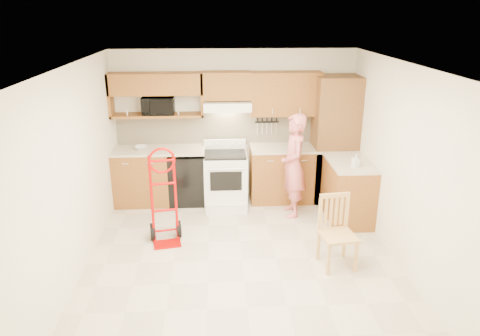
{
  "coord_description": "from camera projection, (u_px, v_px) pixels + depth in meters",
  "views": [
    {
      "loc": [
        -0.32,
        -5.1,
        3.11
      ],
      "look_at": [
        0.0,
        0.5,
        1.1
      ],
      "focal_mm": 33.5,
      "sensor_mm": 36.0,
      "label": 1
    }
  ],
  "objects": [
    {
      "name": "floor",
      "position": [
        242.0,
        260.0,
        5.86
      ],
      "size": [
        4.0,
        4.5,
        0.02
      ],
      "primitive_type": "cube",
      "color": "beige",
      "rests_on": "ground"
    },
    {
      "name": "ceiling",
      "position": [
        243.0,
        65.0,
        5.01
      ],
      "size": [
        4.0,
        4.5,
        0.02
      ],
      "primitive_type": "cube",
      "color": "white",
      "rests_on": "ground"
    },
    {
      "name": "wall_back",
      "position": [
        234.0,
        125.0,
        7.56
      ],
      "size": [
        4.0,
        0.02,
        2.5
      ],
      "primitive_type": "cube",
      "color": "white",
      "rests_on": "ground"
    },
    {
      "name": "wall_front",
      "position": [
        261.0,
        274.0,
        3.31
      ],
      "size": [
        4.0,
        0.02,
        2.5
      ],
      "primitive_type": "cube",
      "color": "white",
      "rests_on": "ground"
    },
    {
      "name": "wall_left",
      "position": [
        74.0,
        173.0,
        5.33
      ],
      "size": [
        0.02,
        4.5,
        2.5
      ],
      "primitive_type": "cube",
      "color": "white",
      "rests_on": "ground"
    },
    {
      "name": "wall_right",
      "position": [
        404.0,
        167.0,
        5.54
      ],
      "size": [
        0.02,
        4.5,
        2.5
      ],
      "primitive_type": "cube",
      "color": "white",
      "rests_on": "ground"
    },
    {
      "name": "backsplash",
      "position": [
        234.0,
        128.0,
        7.56
      ],
      "size": [
        3.92,
        0.03,
        0.55
      ],
      "primitive_type": "cube",
      "color": "beige",
      "rests_on": "wall_back"
    },
    {
      "name": "lower_cab_left",
      "position": [
        142.0,
        177.0,
        7.46
      ],
      "size": [
        0.9,
        0.6,
        0.9
      ],
      "primitive_type": "cube",
      "color": "#905B25",
      "rests_on": "ground"
    },
    {
      "name": "dishwasher",
      "position": [
        188.0,
        178.0,
        7.51
      ],
      "size": [
        0.6,
        0.6,
        0.85
      ],
      "primitive_type": "cube",
      "color": "black",
      "rests_on": "ground"
    },
    {
      "name": "lower_cab_right",
      "position": [
        284.0,
        174.0,
        7.58
      ],
      "size": [
        1.14,
        0.6,
        0.9
      ],
      "primitive_type": "cube",
      "color": "#905B25",
      "rests_on": "ground"
    },
    {
      "name": "countertop_left",
      "position": [
        159.0,
        150.0,
        7.32
      ],
      "size": [
        1.5,
        0.63,
        0.04
      ],
      "primitive_type": "cube",
      "color": "#C2B29D",
      "rests_on": "lower_cab_left"
    },
    {
      "name": "countertop_right",
      "position": [
        285.0,
        148.0,
        7.43
      ],
      "size": [
        1.14,
        0.63,
        0.04
      ],
      "primitive_type": "cube",
      "color": "#C2B29D",
      "rests_on": "lower_cab_right"
    },
    {
      "name": "cab_return_right",
      "position": [
        348.0,
        191.0,
        6.88
      ],
      "size": [
        0.6,
        1.0,
        0.9
      ],
      "primitive_type": "cube",
      "color": "#905B25",
      "rests_on": "ground"
    },
    {
      "name": "countertop_return",
      "position": [
        350.0,
        163.0,
        6.72
      ],
      "size": [
        0.63,
        1.0,
        0.04
      ],
      "primitive_type": "cube",
      "color": "#C2B29D",
      "rests_on": "cab_return_right"
    },
    {
      "name": "pantry_tall",
      "position": [
        334.0,
        140.0,
        7.43
      ],
      "size": [
        0.7,
        0.6,
        2.1
      ],
      "primitive_type": "cube",
      "color": "brown",
      "rests_on": "ground"
    },
    {
      "name": "upper_cab_left",
      "position": [
        156.0,
        84.0,
        7.09
      ],
      "size": [
        1.5,
        0.33,
        0.34
      ],
      "primitive_type": "cube",
      "color": "#905B25",
      "rests_on": "wall_back"
    },
    {
      "name": "upper_shelf_mw",
      "position": [
        158.0,
        115.0,
        7.26
      ],
      "size": [
        1.5,
        0.33,
        0.04
      ],
      "primitive_type": "cube",
      "color": "#905B25",
      "rests_on": "wall_back"
    },
    {
      "name": "upper_cab_center",
      "position": [
        227.0,
        85.0,
        7.16
      ],
      "size": [
        0.76,
        0.33,
        0.44
      ],
      "primitive_type": "cube",
      "color": "#905B25",
      "rests_on": "wall_back"
    },
    {
      "name": "upper_cab_right",
      "position": [
        286.0,
        94.0,
        7.26
      ],
      "size": [
        1.14,
        0.33,
        0.7
      ],
      "primitive_type": "cube",
      "color": "#905B25",
      "rests_on": "wall_back"
    },
    {
      "name": "range_hood",
      "position": [
        227.0,
        105.0,
        7.2
      ],
      "size": [
        0.76,
        0.46,
        0.14
      ],
      "primitive_type": "cube",
      "color": "white",
      "rests_on": "wall_back"
    },
    {
      "name": "knife_strip",
      "position": [
        267.0,
        126.0,
        7.54
      ],
      "size": [
        0.4,
        0.05,
        0.29
      ],
      "primitive_type": null,
      "color": "black",
      "rests_on": "backsplash"
    },
    {
      "name": "microwave",
      "position": [
        158.0,
        105.0,
        7.2
      ],
      "size": [
        0.52,
        0.35,
        0.28
      ],
      "primitive_type": "imported",
      "rotation": [
        0.0,
        0.0,
        0.01
      ],
      "color": "black",
      "rests_on": "upper_shelf_mw"
    },
    {
      "name": "range",
      "position": [
        226.0,
        175.0,
        7.35
      ],
      "size": [
        0.7,
        0.92,
        1.03
      ],
      "primitive_type": null,
      "color": "white",
      "rests_on": "ground"
    },
    {
      "name": "person",
      "position": [
        293.0,
        166.0,
        6.9
      ],
      "size": [
        0.41,
        0.61,
        1.63
      ],
      "primitive_type": "imported",
      "rotation": [
        0.0,
        0.0,
        -1.53
      ],
      "color": "#D06467",
      "rests_on": "ground"
    },
    {
      "name": "hand_truck",
      "position": [
        164.0,
        201.0,
        6.11
      ],
      "size": [
        0.56,
        0.53,
        1.25
      ],
      "primitive_type": null,
      "rotation": [
        0.0,
        0.0,
        0.18
      ],
      "color": "#B70502",
      "rests_on": "ground"
    },
    {
      "name": "dining_chair",
      "position": [
        338.0,
        233.0,
        5.58
      ],
      "size": [
        0.47,
        0.5,
        0.92
      ],
      "primitive_type": null,
      "rotation": [
        0.0,
        0.0,
        0.13
      ],
      "color": "tan",
      "rests_on": "ground"
    },
    {
      "name": "soap_bottle",
      "position": [
        356.0,
        160.0,
        6.46
      ],
      "size": [
        0.12,
        0.12,
        0.2
      ],
      "primitive_type": "imported",
      "rotation": [
        0.0,
        0.0,
        0.35
      ],
      "color": "white",
      "rests_on": "countertop_return"
    },
    {
      "name": "bowl",
      "position": [
        141.0,
        148.0,
        7.29
      ],
      "size": [
        0.25,
        0.25,
        0.05
      ],
      "primitive_type": "imported",
      "rotation": [
        0.0,
        0.0,
        0.21
      ],
      "color": "white",
      "rests_on": "countertop_left"
    }
  ]
}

